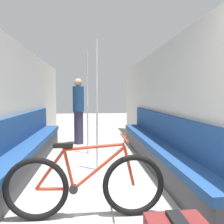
% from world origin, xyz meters
% --- Properties ---
extents(wall_left, '(0.10, 9.06, 2.28)m').
position_xyz_m(wall_left, '(-1.40, 2.93, 1.14)').
color(wall_left, beige).
rests_on(wall_left, ground).
extents(wall_right, '(0.10, 9.06, 2.28)m').
position_xyz_m(wall_right, '(1.40, 2.93, 1.14)').
color(wall_right, beige).
rests_on(wall_right, ground).
extents(bench_seat_row_left, '(0.40, 4.51, 0.96)m').
position_xyz_m(bench_seat_row_left, '(-1.17, 2.96, 0.32)').
color(bench_seat_row_left, '#3D3D42').
rests_on(bench_seat_row_left, ground).
extents(bench_seat_row_right, '(0.40, 4.51, 0.96)m').
position_xyz_m(bench_seat_row_right, '(1.17, 2.96, 0.32)').
color(bench_seat_row_right, '#3D3D42').
rests_on(bench_seat_row_right, ground).
extents(bicycle, '(1.69, 0.46, 0.87)m').
position_xyz_m(bicycle, '(-0.10, 1.32, 0.35)').
color(bicycle, black).
rests_on(bicycle, ground).
extents(grab_pole_near, '(0.08, 0.08, 2.26)m').
position_xyz_m(grab_pole_near, '(0.06, 2.80, 1.10)').
color(grab_pole_near, gray).
rests_on(grab_pole_near, ground).
extents(grab_pole_far, '(0.08, 0.08, 2.26)m').
position_xyz_m(grab_pole_far, '(-0.12, 3.93, 1.10)').
color(grab_pole_far, gray).
rests_on(grab_pole_far, ground).
extents(passenger_standing, '(0.30, 0.30, 1.75)m').
position_xyz_m(passenger_standing, '(-0.37, 4.96, 0.91)').
color(passenger_standing, '#332D4C').
rests_on(passenger_standing, ground).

